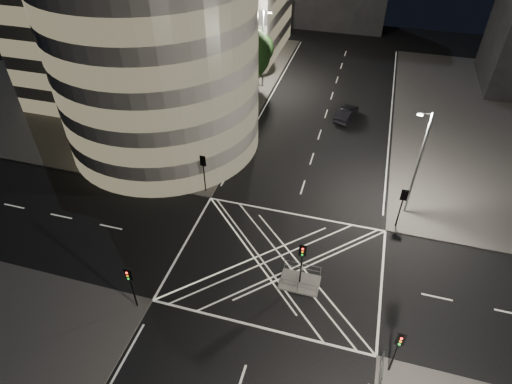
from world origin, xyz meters
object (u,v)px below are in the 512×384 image
(traffic_signal_fl, at_px, (203,167))
(traffic_signal_nr, at_px, (398,346))
(central_island, at_px, (300,282))
(street_lamp_left_far, at_px, (263,47))
(sedan, at_px, (346,114))
(traffic_signal_island, at_px, (302,257))
(street_lamp_left_near, at_px, (215,114))
(traffic_signal_nl, at_px, (130,281))
(street_lamp_right_far, at_px, (418,162))
(traffic_signal_fr, at_px, (402,201))

(traffic_signal_fl, height_order, traffic_signal_nr, same)
(central_island, relative_size, street_lamp_left_far, 0.30)
(street_lamp_left_far, bearing_deg, sedan, -25.42)
(traffic_signal_nr, xyz_separation_m, traffic_signal_island, (-6.80, 5.30, 0.00))
(traffic_signal_fl, xyz_separation_m, street_lamp_left_near, (-0.64, 5.20, 2.63))
(traffic_signal_nl, bearing_deg, street_lamp_left_near, 91.94)
(street_lamp_right_far, bearing_deg, traffic_signal_fl, -173.12)
(sedan, bearing_deg, central_island, 103.38)
(street_lamp_left_near, relative_size, street_lamp_left_far, 1.00)
(street_lamp_left_far, xyz_separation_m, sedan, (11.88, -5.64, -4.80))
(sedan, bearing_deg, street_lamp_right_far, 128.85)
(street_lamp_left_near, distance_m, sedan, 17.80)
(central_island, bearing_deg, traffic_signal_fl, 142.46)
(sedan, bearing_deg, traffic_signal_nl, 84.52)
(traffic_signal_nl, distance_m, street_lamp_left_near, 18.99)
(traffic_signal_fl, xyz_separation_m, sedan, (11.24, 17.56, -2.17))
(traffic_signal_nl, xyz_separation_m, sedan, (11.24, 31.16, -2.17))
(traffic_signal_nl, bearing_deg, traffic_signal_island, 26.14)
(traffic_signal_nr, height_order, sedan, traffic_signal_nr)
(sedan, bearing_deg, traffic_signal_nr, 115.90)
(central_island, xyz_separation_m, sedan, (0.44, 25.86, 0.67))
(traffic_signal_nl, height_order, traffic_signal_fr, same)
(street_lamp_left_near, bearing_deg, traffic_signal_nr, -45.87)
(street_lamp_left_far, height_order, sedan, street_lamp_left_far)
(central_island, bearing_deg, street_lamp_right_far, 54.70)
(traffic_signal_fl, bearing_deg, traffic_signal_island, -37.54)
(central_island, xyz_separation_m, street_lamp_left_far, (-11.44, 31.50, 5.47))
(traffic_signal_fr, bearing_deg, sedan, 109.91)
(traffic_signal_nr, xyz_separation_m, street_lamp_left_near, (-18.24, 18.80, 2.63))
(central_island, distance_m, traffic_signal_fr, 11.10)
(traffic_signal_island, bearing_deg, street_lamp_right_far, 54.70)
(central_island, relative_size, traffic_signal_nr, 0.75)
(traffic_signal_island, bearing_deg, traffic_signal_fl, 142.46)
(traffic_signal_island, distance_m, street_lamp_left_far, 33.61)
(traffic_signal_fl, relative_size, traffic_signal_nl, 1.00)
(traffic_signal_fl, distance_m, street_lamp_left_near, 5.86)
(traffic_signal_nl, xyz_separation_m, traffic_signal_island, (10.80, 5.30, 0.00))
(traffic_signal_fl, distance_m, traffic_signal_fr, 17.60)
(central_island, bearing_deg, traffic_signal_island, 0.00)
(traffic_signal_fl, xyz_separation_m, traffic_signal_nr, (17.60, -13.60, 0.00))
(traffic_signal_island, relative_size, sedan, 0.88)
(street_lamp_left_far, relative_size, sedan, 2.21)
(traffic_signal_nl, distance_m, street_lamp_right_far, 24.27)
(traffic_signal_fr, height_order, sedan, traffic_signal_fr)
(traffic_signal_fl, bearing_deg, traffic_signal_nr, -37.69)
(traffic_signal_nr, relative_size, street_lamp_left_far, 0.40)
(traffic_signal_fr, height_order, street_lamp_left_far, street_lamp_left_far)
(traffic_signal_fl, relative_size, traffic_signal_island, 1.00)
(traffic_signal_fl, bearing_deg, traffic_signal_fr, 0.00)
(traffic_signal_fl, distance_m, traffic_signal_island, 13.62)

